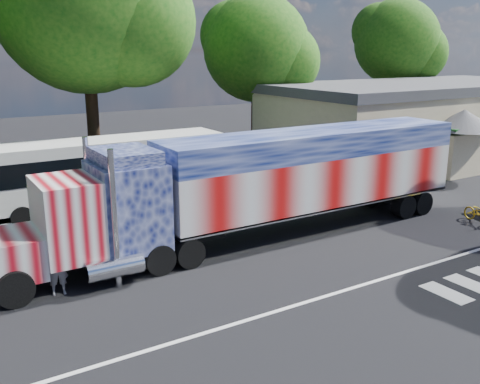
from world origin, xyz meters
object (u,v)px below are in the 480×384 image
semi_truck (263,183)px  bicycle (480,213)px  tree_far_ne (398,43)px  tree_ne_a (258,49)px  woman (57,268)px  coach_bus (108,172)px  tree_n_mid (88,1)px

semi_truck → bicycle: (9.24, -3.41, -1.84)m
tree_far_ne → tree_ne_a: 15.26m
bicycle → tree_far_ne: tree_far_ne is taller
semi_truck → tree_far_ne: tree_far_ne is taller
woman → bicycle: 17.66m
coach_bus → tree_far_ne: bearing=16.8°
woman → bicycle: woman is taller
semi_truck → tree_far_ne: size_ratio=1.81×
semi_truck → woman: (-8.24, -0.93, -1.44)m
tree_far_ne → semi_truck: bearing=-146.8°
woman → bicycle: size_ratio=0.98×
tree_n_mid → tree_far_ne: bearing=5.7°
coach_bus → tree_ne_a: bearing=28.9°
semi_truck → coach_bus: 8.54m
semi_truck → tree_far_ne: 30.38m
semi_truck → bicycle: 10.02m
tree_ne_a → woman: bearing=-138.3°
bicycle → coach_bus: bearing=147.2°
semi_truck → bicycle: semi_truck is taller
tree_ne_a → tree_n_mid: size_ratio=0.74×
tree_n_mid → semi_truck: bearing=-80.1°
tree_far_ne → tree_ne_a: (-15.20, -1.23, -0.55)m
woman → tree_far_ne: tree_far_ne is taller
coach_bus → tree_n_mid: 10.26m
tree_n_mid → bicycle: bearing=-55.7°
semi_truck → tree_n_mid: size_ratio=1.40×
tree_far_ne → coach_bus: bearing=-163.2°
semi_truck → tree_far_ne: bearing=33.2°
bicycle → tree_far_ne: (15.73, 19.75, 7.51)m
woman → tree_n_mid: (5.87, 14.55, 9.07)m
tree_far_ne → tree_n_mid: size_ratio=0.77×
coach_bus → bicycle: 17.10m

